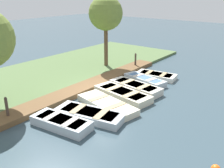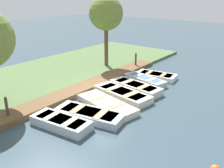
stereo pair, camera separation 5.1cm
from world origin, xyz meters
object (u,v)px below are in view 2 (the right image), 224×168
at_px(rowboat_2, 107,104).
at_px(mooring_post_near, 7,109).
at_px(rowboat_0, 61,123).
at_px(rowboat_1, 89,114).
at_px(mooring_post_far, 136,61).
at_px(rowboat_6, 156,76).
at_px(rowboat_4, 135,87).
at_px(rowboat_5, 145,80).
at_px(park_tree_left, 106,14).
at_px(rowboat_3, 122,94).

xyz_separation_m(rowboat_2, mooring_post_near, (-2.64, -3.78, 0.42)).
xyz_separation_m(rowboat_0, rowboat_1, (0.40, 1.35, -0.03)).
distance_m(rowboat_2, mooring_post_near, 4.63).
distance_m(rowboat_1, mooring_post_far, 8.52).
bearing_deg(rowboat_6, rowboat_4, -95.00).
relative_size(rowboat_4, rowboat_6, 1.20).
relative_size(rowboat_6, mooring_post_near, 2.36).
distance_m(rowboat_5, park_tree_left, 5.72).
bearing_deg(rowboat_3, rowboat_0, -84.34).
height_order(rowboat_0, rowboat_4, rowboat_4).
height_order(rowboat_3, park_tree_left, park_tree_left).
xyz_separation_m(rowboat_6, mooring_post_far, (-2.37, 1.10, 0.42)).
relative_size(rowboat_2, mooring_post_far, 3.09).
bearing_deg(rowboat_3, rowboat_5, 103.30).
height_order(rowboat_2, rowboat_4, rowboat_4).
distance_m(rowboat_4, mooring_post_far, 4.66).
bearing_deg(mooring_post_far, rowboat_6, -24.86).
xyz_separation_m(rowboat_3, rowboat_4, (0.02, 1.29, 0.01)).
height_order(rowboat_2, park_tree_left, park_tree_left).
relative_size(mooring_post_near, park_tree_left, 0.22).
bearing_deg(park_tree_left, rowboat_5, -15.69).
bearing_deg(rowboat_5, mooring_post_near, -92.66).
xyz_separation_m(rowboat_3, rowboat_6, (-0.13, 4.09, -0.04)).
xyz_separation_m(rowboat_5, rowboat_6, (0.12, 1.30, -0.03)).
distance_m(rowboat_0, park_tree_left, 9.92).
height_order(rowboat_4, mooring_post_far, mooring_post_far).
bearing_deg(rowboat_4, rowboat_3, -83.89).
bearing_deg(mooring_post_near, rowboat_4, 69.08).
relative_size(rowboat_3, mooring_post_far, 3.02).
xyz_separation_m(rowboat_0, rowboat_6, (0.06, 8.31, -0.04)).
distance_m(rowboat_1, rowboat_3, 2.88).
bearing_deg(rowboat_1, mooring_post_near, -149.91).
height_order(rowboat_6, mooring_post_near, mooring_post_near).
bearing_deg(rowboat_0, rowboat_6, 82.21).
distance_m(rowboat_0, rowboat_6, 8.31).
xyz_separation_m(rowboat_1, rowboat_3, (-0.21, 2.87, 0.02)).
bearing_deg(rowboat_2, park_tree_left, 140.77).
distance_m(rowboat_1, mooring_post_near, 3.67).
height_order(rowboat_1, rowboat_2, rowboat_1).
bearing_deg(mooring_post_near, rowboat_1, 41.90).
xyz_separation_m(rowboat_3, rowboat_5, (-0.25, 2.79, -0.01)).
height_order(rowboat_3, rowboat_4, rowboat_4).
distance_m(rowboat_2, mooring_post_far, 7.23).
xyz_separation_m(rowboat_0, rowboat_2, (0.32, 2.70, -0.04)).
bearing_deg(rowboat_5, park_tree_left, 177.20).
bearing_deg(rowboat_1, mooring_post_far, 96.81).
bearing_deg(rowboat_4, rowboat_1, -80.38).
relative_size(rowboat_4, mooring_post_far, 2.84).
relative_size(rowboat_2, mooring_post_near, 3.09).
distance_m(mooring_post_near, mooring_post_far, 10.50).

